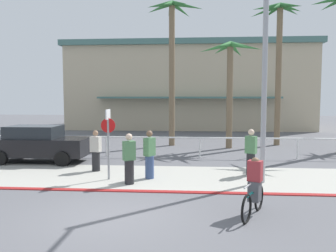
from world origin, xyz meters
TOP-DOWN VIEW (x-y plane):
  - ground_plane at (0.00, 10.00)m, footprint 80.00×80.00m
  - sidewalk_strip at (0.00, 4.20)m, footprint 44.00×4.00m
  - curb_paint at (0.00, 2.20)m, footprint 44.00×0.24m
  - building_backdrop at (1.53, 27.24)m, footprint 23.35×11.91m
  - rail_fence at (-0.00, 8.50)m, footprint 23.65×0.08m
  - stop_sign_bike_lane at (-1.00, 3.65)m, footprint 0.52×0.56m
  - streetlight_curb at (4.45, 3.39)m, footprint 0.24×2.54m
  - palm_tree_1 at (0.69, 12.82)m, footprint 3.60×3.15m
  - palm_tree_2 at (4.14, 11.92)m, footprint 3.62×3.17m
  - palm_tree_3 at (7.23, 13.48)m, footprint 3.38×3.35m
  - car_black_1 at (-5.08, 6.76)m, footprint 4.40×2.02m
  - cyclist_teal_0 at (3.59, 0.28)m, footprint 0.84×1.67m
  - pedestrian_0 at (4.23, 4.77)m, footprint 0.48×0.44m
  - pedestrian_1 at (-0.14, 3.06)m, footprint 0.48×0.44m
  - pedestrian_2 at (-1.88, 5.02)m, footprint 0.45×0.38m
  - pedestrian_3 at (0.45, 3.92)m, footprint 0.44×0.48m

SIDE VIEW (x-z plane):
  - ground_plane at x=0.00m, z-range 0.00..0.00m
  - sidewalk_strip at x=0.00m, z-range 0.00..0.02m
  - curb_paint at x=0.00m, z-range 0.00..0.03m
  - cyclist_teal_0 at x=3.59m, z-range -0.06..1.44m
  - pedestrian_2 at x=-1.88m, z-range -0.06..1.60m
  - pedestrian_1 at x=-0.14m, z-range -0.06..1.70m
  - pedestrian_0 at x=4.23m, z-range -0.06..1.72m
  - pedestrian_3 at x=0.45m, z-range -0.06..1.72m
  - rail_fence at x=0.00m, z-range 0.32..1.36m
  - car_black_1 at x=-5.08m, z-range 0.03..1.72m
  - stop_sign_bike_lane at x=-1.00m, z-range 0.40..2.96m
  - building_backdrop at x=1.53m, z-range 0.02..8.20m
  - streetlight_curb at x=4.45m, z-range 0.53..8.03m
  - palm_tree_2 at x=4.14m, z-range 1.55..7.78m
  - palm_tree_1 at x=0.69m, z-range 2.06..10.92m
  - palm_tree_3 at x=7.23m, z-range 2.28..11.06m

